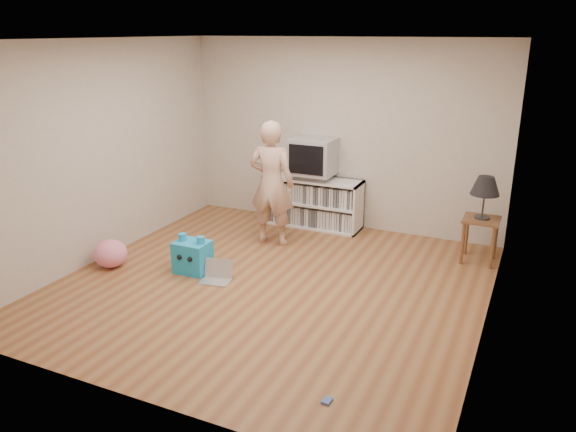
% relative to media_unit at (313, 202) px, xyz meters
% --- Properties ---
extents(ground, '(4.50, 4.50, 0.00)m').
position_rel_media_unit_xyz_m(ground, '(0.34, -2.04, -0.35)').
color(ground, brown).
rests_on(ground, ground).
extents(walls, '(4.52, 4.52, 2.60)m').
position_rel_media_unit_xyz_m(walls, '(0.34, -2.04, 0.95)').
color(walls, '#BFB4A7').
rests_on(walls, ground).
extents(ceiling, '(4.50, 4.50, 0.01)m').
position_rel_media_unit_xyz_m(ceiling, '(0.34, -2.04, 2.25)').
color(ceiling, white).
rests_on(ceiling, walls).
extents(media_unit, '(1.40, 0.45, 0.70)m').
position_rel_media_unit_xyz_m(media_unit, '(0.00, 0.00, 0.00)').
color(media_unit, white).
rests_on(media_unit, ground).
extents(dvd_deck, '(0.45, 0.35, 0.07)m').
position_rel_media_unit_xyz_m(dvd_deck, '(-0.00, -0.02, 0.39)').
color(dvd_deck, gray).
rests_on(dvd_deck, media_unit).
extents(crt_tv, '(0.60, 0.53, 0.50)m').
position_rel_media_unit_xyz_m(crt_tv, '(-0.00, -0.02, 0.67)').
color(crt_tv, '#A3A3A8').
rests_on(crt_tv, dvd_deck).
extents(side_table, '(0.42, 0.42, 0.55)m').
position_rel_media_unit_xyz_m(side_table, '(2.33, -0.39, 0.07)').
color(side_table, brown).
rests_on(side_table, ground).
extents(table_lamp, '(0.34, 0.34, 0.52)m').
position_rel_media_unit_xyz_m(table_lamp, '(2.33, -0.39, 0.59)').
color(table_lamp, '#333333').
rests_on(table_lamp, side_table).
extents(person, '(0.63, 0.45, 1.63)m').
position_rel_media_unit_xyz_m(person, '(-0.22, -0.88, 0.46)').
color(person, '#D3A890').
rests_on(person, ground).
extents(laptop, '(0.37, 0.32, 0.23)m').
position_rel_media_unit_xyz_m(laptop, '(-0.27, -2.18, -0.29)').
color(laptop, silver).
rests_on(laptop, ground).
extents(playing_cards, '(0.07, 0.09, 0.02)m').
position_rel_media_unit_xyz_m(playing_cards, '(1.64, -3.71, -0.34)').
color(playing_cards, '#4969C4').
rests_on(playing_cards, ground).
extents(plush_blue, '(0.39, 0.35, 0.45)m').
position_rel_media_unit_xyz_m(plush_blue, '(-0.65, -2.10, -0.16)').
color(plush_blue, '#1696D3').
rests_on(plush_blue, ground).
extents(plush_pink, '(0.39, 0.39, 0.33)m').
position_rel_media_unit_xyz_m(plush_pink, '(-1.61, -2.39, -0.18)').
color(plush_pink, pink).
rests_on(plush_pink, ground).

